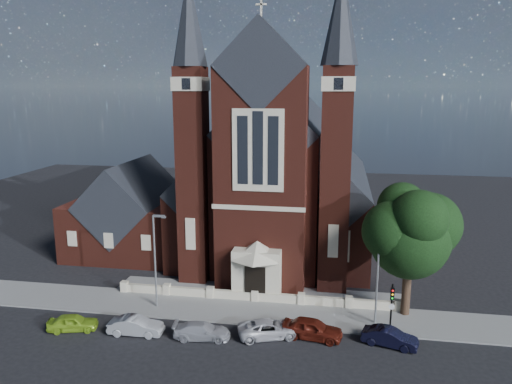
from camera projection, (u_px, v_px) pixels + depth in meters
The scene contains 16 objects.
ground at pixel (269, 267), 51.46m from camera, with size 120.00×120.00×0.00m, color black.
pavement_strip at pixel (251, 312), 41.34m from camera, with size 60.00×5.00×0.12m, color gray.
forecourt_paving at pixel (259, 292), 45.20m from camera, with size 26.00×3.00×0.14m, color gray.
forecourt_wall at pixel (255, 302), 43.27m from camera, with size 24.00×0.40×0.90m, color beige.
church at pixel (279, 176), 57.42m from camera, with size 20.01×34.90×29.20m.
parish_hall at pixel (132, 216), 56.14m from camera, with size 12.00×12.20×10.24m.
street_tree at pixel (412, 234), 39.00m from camera, with size 6.40×6.60×10.70m.
street_lamp_left at pixel (156, 256), 41.19m from camera, with size 1.16×0.22×8.09m.
street_lamp_right at pixel (379, 269), 38.25m from camera, with size 1.16×0.22×8.09m.
traffic_signal at pixel (392, 302), 37.00m from camera, with size 0.28×0.42×4.00m.
car_lime_van at pixel (73, 323), 38.05m from camera, with size 1.50×3.73×1.27m, color #89B724.
car_silver_a at pixel (136, 326), 37.43m from camera, with size 1.44×4.13×1.36m, color gray.
car_silver_b at pixel (202, 331), 36.81m from camera, with size 1.72×4.22×1.23m, color #A1A3A9.
car_white_suv at pixel (269, 329), 37.08m from camera, with size 2.15×4.67×1.30m, color silver.
car_dark_red at pixel (312, 329), 36.84m from camera, with size 1.80×4.48×1.53m, color #55180E.
car_navy at pixel (390, 337), 35.77m from camera, with size 1.38×3.95×1.30m, color black.
Camera 1 is at (6.81, -33.26, 18.31)m, focal length 35.00 mm.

